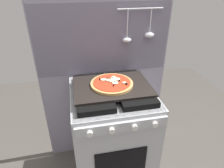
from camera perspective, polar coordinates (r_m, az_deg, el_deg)
kitchen_backsplash at (r=1.74m, az=-2.16°, el=1.24°), size 1.10×0.09×1.55m
stove at (r=1.66m, az=0.01°, el=-14.53°), size 0.60×0.64×0.90m
baking_tray at (r=1.39m, az=0.00°, el=-0.65°), size 0.54×0.38×0.02m
pizza_left at (r=1.39m, az=0.11°, el=0.25°), size 0.30×0.30×0.03m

